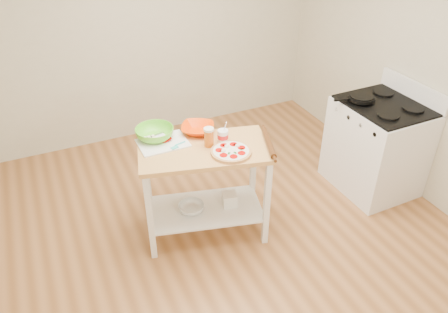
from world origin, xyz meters
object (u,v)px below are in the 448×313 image
at_px(knife, 152,136).
at_px(shelf_bin, 230,199).
at_px(gas_stove, 376,146).
at_px(pizza, 231,151).
at_px(rolling_pin, 269,143).
at_px(prep_island, 205,173).
at_px(shelf_glass_bowl, 191,208).
at_px(yogurt_tub, 223,136).
at_px(skillet, 361,98).
at_px(beer_pint, 209,137).
at_px(cutting_board, 162,143).
at_px(orange_bowl, 198,129).
at_px(green_bowl, 155,133).
at_px(spatula, 178,145).

relative_size(knife, shelf_bin, 2.14).
relative_size(gas_stove, pizza, 3.36).
height_order(knife, rolling_pin, rolling_pin).
height_order(prep_island, shelf_glass_bowl, prep_island).
bearing_deg(yogurt_tub, shelf_bin, -64.24).
height_order(skillet, beer_pint, beer_pint).
bearing_deg(shelf_glass_bowl, gas_stove, -2.27).
bearing_deg(cutting_board, rolling_pin, -27.20).
height_order(rolling_pin, shelf_bin, rolling_pin).
relative_size(pizza, shelf_glass_bowl, 1.45).
height_order(pizza, shelf_bin, pizza).
height_order(orange_bowl, beer_pint, beer_pint).
relative_size(skillet, shelf_glass_bowl, 1.75).
height_order(gas_stove, knife, gas_stove).
xyz_separation_m(yogurt_tub, rolling_pin, (0.32, -0.21, -0.03)).
height_order(green_bowl, shelf_bin, green_bowl).
relative_size(green_bowl, beer_pint, 1.95).
bearing_deg(prep_island, shelf_bin, -12.19).
distance_m(orange_bowl, green_bowl, 0.37).
bearing_deg(beer_pint, gas_stove, -2.35).
bearing_deg(cutting_board, skillet, -3.76).
bearing_deg(knife, spatula, -69.43).
bearing_deg(knife, prep_island, -56.76).
distance_m(pizza, orange_bowl, 0.44).
distance_m(rolling_pin, shelf_bin, 0.68).
height_order(cutting_board, rolling_pin, rolling_pin).
bearing_deg(gas_stove, rolling_pin, -175.55).
bearing_deg(green_bowl, rolling_pin, -31.28).
bearing_deg(spatula, shelf_bin, -34.14).
relative_size(skillet, pizza, 1.21).
bearing_deg(pizza, spatula, 143.20).
height_order(cutting_board, shelf_bin, cutting_board).
height_order(spatula, knife, knife).
bearing_deg(green_bowl, shelf_bin, -33.58).
distance_m(skillet, knife, 2.02).
distance_m(knife, shelf_glass_bowl, 0.72).
xyz_separation_m(prep_island, spatula, (-0.19, 0.10, 0.27)).
xyz_separation_m(cutting_board, shelf_bin, (0.50, -0.26, -0.59)).
distance_m(yogurt_tub, shelf_bin, 0.64).
bearing_deg(gas_stove, spatula, 174.45).
xyz_separation_m(prep_island, beer_pint, (0.05, 0.01, 0.34)).
xyz_separation_m(rolling_pin, shelf_bin, (-0.29, 0.14, -0.60)).
height_order(cutting_board, knife, cutting_board).
bearing_deg(orange_bowl, gas_stove, -10.02).
height_order(green_bowl, yogurt_tub, yogurt_tub).
relative_size(beer_pint, rolling_pin, 0.39).
relative_size(prep_island, cutting_board, 2.94).
height_order(spatula, beer_pint, beer_pint).
relative_size(cutting_board, rolling_pin, 0.94).
height_order(gas_stove, rolling_pin, gas_stove).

